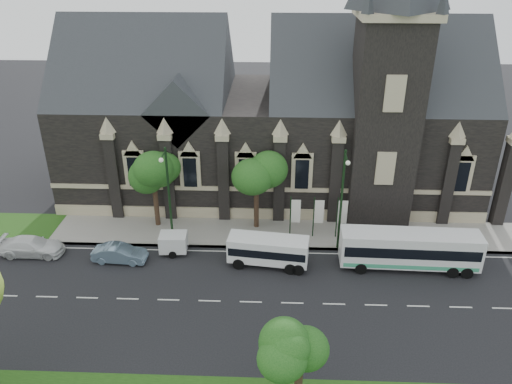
{
  "coord_description": "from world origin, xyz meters",
  "views": [
    {
      "loc": [
        4.5,
        -28.68,
        23.36
      ],
      "look_at": [
        3.15,
        6.0,
        5.9
      ],
      "focal_mm": 35.11,
      "sensor_mm": 36.0,
      "label": 1
    }
  ],
  "objects_px": {
    "tree_park_east": "(303,349)",
    "banner_flag_left": "(294,213)",
    "banner_flag_right": "(341,214)",
    "car_far_white": "(32,246)",
    "tree_walk_right": "(259,168)",
    "shuttle_bus": "(268,249)",
    "banner_flag_center": "(317,214)",
    "tree_walk_left": "(155,168)",
    "sedan": "(120,254)",
    "tour_coach": "(410,249)",
    "street_lamp_mid": "(168,193)",
    "box_trailer": "(173,242)",
    "street_lamp_near": "(342,196)"
  },
  "relations": [
    {
      "from": "tree_walk_left",
      "to": "tour_coach",
      "type": "bearing_deg",
      "value": -15.65
    },
    {
      "from": "tour_coach",
      "to": "car_far_white",
      "type": "bearing_deg",
      "value": -179.46
    },
    {
      "from": "tree_walk_right",
      "to": "sedan",
      "type": "distance_m",
      "value": 13.56
    },
    {
      "from": "car_far_white",
      "to": "banner_flag_right",
      "type": "bearing_deg",
      "value": -82.14
    },
    {
      "from": "street_lamp_near",
      "to": "box_trailer",
      "type": "relative_size",
      "value": 2.75
    },
    {
      "from": "tour_coach",
      "to": "tree_walk_left",
      "type": "bearing_deg",
      "value": 166.18
    },
    {
      "from": "banner_flag_right",
      "to": "shuttle_bus",
      "type": "bearing_deg",
      "value": -145.19
    },
    {
      "from": "street_lamp_near",
      "to": "car_far_white",
      "type": "bearing_deg",
      "value": -176.39
    },
    {
      "from": "banner_flag_left",
      "to": "banner_flag_center",
      "type": "height_order",
      "value": "same"
    },
    {
      "from": "banner_flag_right",
      "to": "car_far_white",
      "type": "relative_size",
      "value": 0.77
    },
    {
      "from": "sedan",
      "to": "tree_walk_left",
      "type": "bearing_deg",
      "value": -15.83
    },
    {
      "from": "street_lamp_mid",
      "to": "box_trailer",
      "type": "xyz_separation_m",
      "value": [
        0.28,
        -0.89,
        -4.13
      ]
    },
    {
      "from": "tree_park_east",
      "to": "car_far_white",
      "type": "bearing_deg",
      "value": 145.54
    },
    {
      "from": "banner_flag_left",
      "to": "tree_park_east",
      "type": "bearing_deg",
      "value": -90.35
    },
    {
      "from": "tree_walk_right",
      "to": "street_lamp_mid",
      "type": "xyz_separation_m",
      "value": [
        -7.21,
        -3.62,
        -0.71
      ]
    },
    {
      "from": "banner_flag_left",
      "to": "banner_flag_right",
      "type": "xyz_separation_m",
      "value": [
        4.0,
        0.0,
        0.0
      ]
    },
    {
      "from": "shuttle_bus",
      "to": "sedan",
      "type": "xyz_separation_m",
      "value": [
        -12.04,
        0.01,
        -0.71
      ]
    },
    {
      "from": "shuttle_bus",
      "to": "street_lamp_mid",
      "type": "bearing_deg",
      "value": 171.22
    },
    {
      "from": "tree_park_east",
      "to": "banner_flag_left",
      "type": "bearing_deg",
      "value": 89.65
    },
    {
      "from": "banner_flag_left",
      "to": "banner_flag_right",
      "type": "distance_m",
      "value": 4.0
    },
    {
      "from": "banner_flag_center",
      "to": "shuttle_bus",
      "type": "distance_m",
      "value": 5.98
    },
    {
      "from": "box_trailer",
      "to": "banner_flag_right",
      "type": "bearing_deg",
      "value": 8.5
    },
    {
      "from": "banner_flag_right",
      "to": "car_far_white",
      "type": "height_order",
      "value": "banner_flag_right"
    },
    {
      "from": "banner_flag_center",
      "to": "box_trailer",
      "type": "height_order",
      "value": "banner_flag_center"
    },
    {
      "from": "tree_walk_right",
      "to": "street_lamp_near",
      "type": "bearing_deg",
      "value": -28.06
    },
    {
      "from": "banner_flag_right",
      "to": "tree_park_east",
      "type": "bearing_deg",
      "value": -102.65
    },
    {
      "from": "tree_walk_right",
      "to": "shuttle_bus",
      "type": "bearing_deg",
      "value": -80.72
    },
    {
      "from": "street_lamp_mid",
      "to": "shuttle_bus",
      "type": "relative_size",
      "value": 1.38
    },
    {
      "from": "sedan",
      "to": "banner_flag_left",
      "type": "bearing_deg",
      "value": -70.02
    },
    {
      "from": "banner_flag_center",
      "to": "tree_walk_left",
      "type": "bearing_deg",
      "value": 173.11
    },
    {
      "from": "banner_flag_left",
      "to": "car_far_white",
      "type": "xyz_separation_m",
      "value": [
        -21.7,
        -3.51,
        -1.62
      ]
    },
    {
      "from": "shuttle_bus",
      "to": "banner_flag_right",
      "type": "bearing_deg",
      "value": 41.96
    },
    {
      "from": "tour_coach",
      "to": "shuttle_bus",
      "type": "xyz_separation_m",
      "value": [
        -11.09,
        -0.04,
        -0.3
      ]
    },
    {
      "from": "tour_coach",
      "to": "sedan",
      "type": "distance_m",
      "value": 23.16
    },
    {
      "from": "banner_flag_center",
      "to": "street_lamp_near",
      "type": "bearing_deg",
      "value": -48.07
    },
    {
      "from": "tree_park_east",
      "to": "sedan",
      "type": "relative_size",
      "value": 1.44
    },
    {
      "from": "tree_walk_right",
      "to": "banner_flag_center",
      "type": "distance_m",
      "value": 6.36
    },
    {
      "from": "banner_flag_right",
      "to": "box_trailer",
      "type": "distance_m",
      "value": 14.35
    },
    {
      "from": "tree_park_east",
      "to": "banner_flag_right",
      "type": "distance_m",
      "value": 18.91
    },
    {
      "from": "tree_walk_right",
      "to": "shuttle_bus",
      "type": "xyz_separation_m",
      "value": [
        0.97,
        -5.95,
        -4.39
      ]
    },
    {
      "from": "tree_park_east",
      "to": "tour_coach",
      "type": "height_order",
      "value": "tree_park_east"
    },
    {
      "from": "banner_flag_left",
      "to": "tour_coach",
      "type": "xyz_separation_m",
      "value": [
        8.99,
        -4.2,
        -0.66
      ]
    },
    {
      "from": "street_lamp_mid",
      "to": "sedan",
      "type": "bearing_deg",
      "value": -148.92
    },
    {
      "from": "banner_flag_left",
      "to": "box_trailer",
      "type": "relative_size",
      "value": 1.22
    },
    {
      "from": "banner_flag_center",
      "to": "box_trailer",
      "type": "distance_m",
      "value": 12.41
    },
    {
      "from": "tree_park_east",
      "to": "street_lamp_near",
      "type": "xyz_separation_m",
      "value": [
        3.82,
        16.42,
        0.49
      ]
    },
    {
      "from": "street_lamp_mid",
      "to": "banner_flag_left",
      "type": "bearing_deg",
      "value": 10.5
    },
    {
      "from": "tree_walk_right",
      "to": "tour_coach",
      "type": "distance_m",
      "value": 14.04
    },
    {
      "from": "tour_coach",
      "to": "shuttle_bus",
      "type": "relative_size",
      "value": 1.66
    },
    {
      "from": "tree_park_east",
      "to": "banner_flag_center",
      "type": "xyz_separation_m",
      "value": [
        2.11,
        18.32,
        -2.24
      ]
    }
  ]
}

